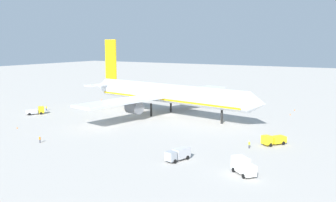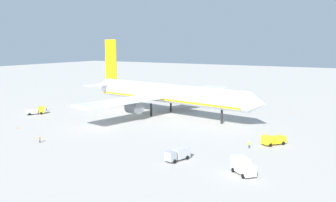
{
  "view_description": "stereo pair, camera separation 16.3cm",
  "coord_description": "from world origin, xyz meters",
  "px_view_note": "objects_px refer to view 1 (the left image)",
  "views": [
    {
      "loc": [
        69.17,
        -115.39,
        25.25
      ],
      "look_at": [
        1.95,
        -3.28,
        5.59
      ],
      "focal_mm": 41.74,
      "sensor_mm": 36.0,
      "label": 1
    },
    {
      "loc": [
        69.31,
        -115.3,
        25.25
      ],
      "look_at": [
        1.95,
        -3.28,
        5.59
      ],
      "focal_mm": 41.74,
      "sensor_mm": 36.0,
      "label": 2
    }
  ],
  "objects_px": {
    "service_truck_2": "(243,166)",
    "ground_worker_0": "(249,145)",
    "traffic_cone_1": "(290,114)",
    "traffic_cone_4": "(252,103)",
    "traffic_cone_3": "(101,100)",
    "service_truck_4": "(35,111)",
    "ground_worker_2": "(46,108)",
    "airliner": "(165,93)",
    "traffic_cone_0": "(17,128)",
    "service_truck_1": "(178,154)",
    "service_truck_0": "(274,140)",
    "baggage_cart_1": "(193,95)",
    "baggage_cart_0": "(243,101)",
    "ground_worker_1": "(40,139)",
    "traffic_cone_2": "(295,110)"
  },
  "relations": [
    {
      "from": "service_truck_2",
      "to": "ground_worker_0",
      "type": "distance_m",
      "value": 19.41
    },
    {
      "from": "service_truck_1",
      "to": "ground_worker_2",
      "type": "relative_size",
      "value": 3.68
    },
    {
      "from": "ground_worker_2",
      "to": "traffic_cone_0",
      "type": "distance_m",
      "value": 30.89
    },
    {
      "from": "baggage_cart_0",
      "to": "traffic_cone_4",
      "type": "relative_size",
      "value": 6.5
    },
    {
      "from": "ground_worker_0",
      "to": "traffic_cone_2",
      "type": "relative_size",
      "value": 3.21
    },
    {
      "from": "ground_worker_1",
      "to": "service_truck_4",
      "type": "bearing_deg",
      "value": 140.94
    },
    {
      "from": "service_truck_1",
      "to": "service_truck_0",
      "type": "bearing_deg",
      "value": 59.34
    },
    {
      "from": "baggage_cart_1",
      "to": "service_truck_2",
      "type": "bearing_deg",
      "value": -57.77
    },
    {
      "from": "traffic_cone_3",
      "to": "traffic_cone_4",
      "type": "xyz_separation_m",
      "value": [
        59.77,
        26.27,
        0.0
      ]
    },
    {
      "from": "ground_worker_0",
      "to": "ground_worker_1",
      "type": "height_order",
      "value": "ground_worker_0"
    },
    {
      "from": "service_truck_1",
      "to": "baggage_cart_0",
      "type": "bearing_deg",
      "value": 101.1
    },
    {
      "from": "service_truck_1",
      "to": "service_truck_4",
      "type": "relative_size",
      "value": 1.03
    },
    {
      "from": "ground_worker_0",
      "to": "traffic_cone_4",
      "type": "xyz_separation_m",
      "value": [
        -22.59,
        68.52,
        -0.63
      ]
    },
    {
      "from": "service_truck_1",
      "to": "traffic_cone_3",
      "type": "xyz_separation_m",
      "value": [
        -72.51,
        59.61,
        -1.15
      ]
    },
    {
      "from": "service_truck_0",
      "to": "service_truck_4",
      "type": "distance_m",
      "value": 84.08
    },
    {
      "from": "ground_worker_1",
      "to": "traffic_cone_2",
      "type": "height_order",
      "value": "ground_worker_1"
    },
    {
      "from": "service_truck_1",
      "to": "baggage_cart_1",
      "type": "height_order",
      "value": "service_truck_1"
    },
    {
      "from": "airliner",
      "to": "service_truck_1",
      "type": "xyz_separation_m",
      "value": [
        30.51,
        -44.57,
        -6.13
      ]
    },
    {
      "from": "ground_worker_0",
      "to": "ground_worker_2",
      "type": "relative_size",
      "value": 1.01
    },
    {
      "from": "service_truck_2",
      "to": "traffic_cone_0",
      "type": "bearing_deg",
      "value": 176.57
    },
    {
      "from": "airliner",
      "to": "traffic_cone_0",
      "type": "bearing_deg",
      "value": -121.97
    },
    {
      "from": "service_truck_2",
      "to": "ground_worker_0",
      "type": "relative_size",
      "value": 3.43
    },
    {
      "from": "traffic_cone_2",
      "to": "service_truck_2",
      "type": "bearing_deg",
      "value": -83.88
    },
    {
      "from": "service_truck_0",
      "to": "baggage_cart_1",
      "type": "distance_m",
      "value": 91.31
    },
    {
      "from": "service_truck_4",
      "to": "baggage_cart_0",
      "type": "bearing_deg",
      "value": 50.24
    },
    {
      "from": "ground_worker_1",
      "to": "service_truck_1",
      "type": "bearing_deg",
      "value": 7.55
    },
    {
      "from": "traffic_cone_1",
      "to": "traffic_cone_2",
      "type": "relative_size",
      "value": 1.0
    },
    {
      "from": "traffic_cone_0",
      "to": "ground_worker_2",
      "type": "bearing_deg",
      "value": 122.5
    },
    {
      "from": "traffic_cone_0",
      "to": "ground_worker_0",
      "type": "bearing_deg",
      "value": 12.23
    },
    {
      "from": "service_truck_4",
      "to": "traffic_cone_1",
      "type": "relative_size",
      "value": 11.33
    },
    {
      "from": "service_truck_2",
      "to": "traffic_cone_3",
      "type": "distance_m",
      "value": 106.72
    },
    {
      "from": "baggage_cart_1",
      "to": "traffic_cone_0",
      "type": "relative_size",
      "value": 5.61
    },
    {
      "from": "traffic_cone_3",
      "to": "traffic_cone_4",
      "type": "relative_size",
      "value": 1.0
    },
    {
      "from": "service_truck_4",
      "to": "ground_worker_2",
      "type": "relative_size",
      "value": 3.57
    },
    {
      "from": "ground_worker_1",
      "to": "traffic_cone_4",
      "type": "xyz_separation_m",
      "value": [
        24.81,
        90.86,
        -0.59
      ]
    },
    {
      "from": "traffic_cone_4",
      "to": "ground_worker_0",
      "type": "bearing_deg",
      "value": -71.75
    },
    {
      "from": "service_truck_2",
      "to": "traffic_cone_2",
      "type": "relative_size",
      "value": 11.0
    },
    {
      "from": "traffic_cone_3",
      "to": "ground_worker_0",
      "type": "bearing_deg",
      "value": -27.16
    },
    {
      "from": "traffic_cone_1",
      "to": "ground_worker_0",
      "type": "bearing_deg",
      "value": -87.38
    },
    {
      "from": "airliner",
      "to": "traffic_cone_3",
      "type": "relative_size",
      "value": 136.76
    },
    {
      "from": "traffic_cone_1",
      "to": "traffic_cone_4",
      "type": "bearing_deg",
      "value": 136.37
    },
    {
      "from": "service_truck_4",
      "to": "traffic_cone_3",
      "type": "distance_m",
      "value": 38.27
    },
    {
      "from": "baggage_cart_1",
      "to": "traffic_cone_1",
      "type": "height_order",
      "value": "traffic_cone_1"
    },
    {
      "from": "ground_worker_0",
      "to": "service_truck_0",
      "type": "bearing_deg",
      "value": 56.43
    },
    {
      "from": "service_truck_2",
      "to": "baggage_cart_0",
      "type": "xyz_separation_m",
      "value": [
        -31.89,
        86.81,
        -0.88
      ]
    },
    {
      "from": "service_truck_1",
      "to": "service_truck_2",
      "type": "xyz_separation_m",
      "value": [
        15.11,
        -1.3,
        0.25
      ]
    },
    {
      "from": "traffic_cone_0",
      "to": "service_truck_1",
      "type": "bearing_deg",
      "value": -3.02
    },
    {
      "from": "baggage_cart_0",
      "to": "ground_worker_1",
      "type": "xyz_separation_m",
      "value": [
        -20.76,
        -90.48,
        0.07
      ]
    },
    {
      "from": "airliner",
      "to": "traffic_cone_4",
      "type": "relative_size",
      "value": 136.76
    },
    {
      "from": "airliner",
      "to": "baggage_cart_0",
      "type": "height_order",
      "value": "airliner"
    }
  ]
}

